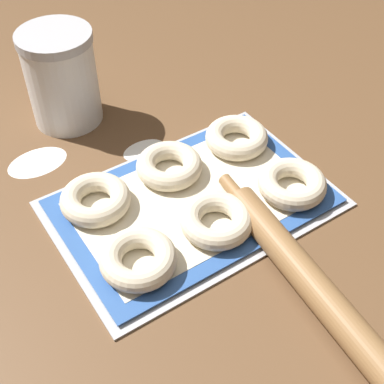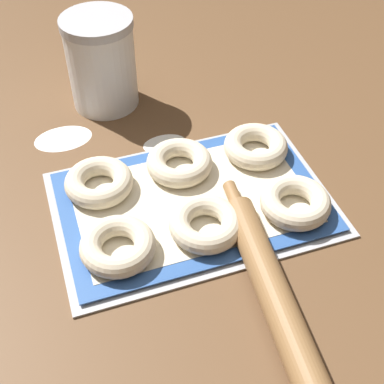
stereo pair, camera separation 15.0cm
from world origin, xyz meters
name	(u,v)px [view 2 (the right image)]	position (x,y,z in m)	size (l,w,h in m)	color
ground_plane	(186,206)	(0.00, 0.00, 0.00)	(2.80, 2.80, 0.00)	brown
baking_tray	(192,202)	(0.01, 0.00, 0.00)	(0.44, 0.29, 0.01)	#B2B5BA
baking_mat	(192,200)	(0.01, 0.00, 0.01)	(0.41, 0.27, 0.00)	#2D569E
bagel_front_left	(118,246)	(-0.12, -0.07, 0.03)	(0.11, 0.11, 0.03)	beige
bagel_front_center	(206,224)	(0.01, -0.07, 0.03)	(0.11, 0.11, 0.03)	beige
bagel_front_right	(295,202)	(0.15, -0.07, 0.03)	(0.11, 0.11, 0.03)	beige
bagel_back_left	(99,182)	(-0.12, 0.07, 0.03)	(0.11, 0.11, 0.03)	beige
bagel_back_center	(179,163)	(0.01, 0.07, 0.03)	(0.11, 0.11, 0.03)	beige
bagel_back_right	(256,146)	(0.15, 0.07, 0.03)	(0.11, 0.11, 0.03)	beige
flour_canister	(101,62)	(-0.06, 0.32, 0.09)	(0.13, 0.13, 0.18)	white
rolling_pin	(284,317)	(0.05, -0.25, 0.02)	(0.08, 0.50, 0.05)	olive
flour_patch_near	(165,143)	(0.01, 0.16, 0.00)	(0.08, 0.05, 0.00)	white
flour_patch_far	(63,138)	(-0.16, 0.23, 0.00)	(0.10, 0.07, 0.00)	white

